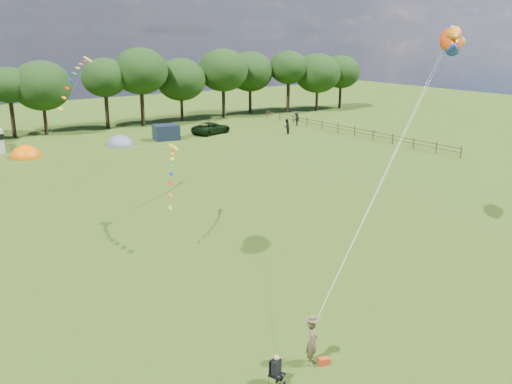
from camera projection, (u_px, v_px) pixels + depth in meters
ground_plane at (359, 319)px, 25.35m from camera, size 180.00×180.00×0.00m
tree_line at (73, 81)px, 69.93m from camera, size 102.98×10.98×10.27m
fence at (346, 129)px, 69.99m from camera, size 0.12×33.12×1.20m
car_d at (211, 128)px, 70.46m from camera, size 5.80×3.76×1.46m
tent_orange at (26, 157)px, 57.53m from camera, size 3.08×3.38×2.41m
tent_greyblue at (121, 145)px, 63.43m from camera, size 3.06×3.35×2.28m
awning_navy at (166, 132)px, 66.60m from camera, size 3.21×2.80×1.75m
kite_flyer at (312, 342)px, 21.70m from camera, size 0.80×0.79×1.85m
camp_chair at (276, 367)px, 20.42m from camera, size 0.64×0.66×1.24m
kite_bag at (324, 361)px, 21.83m from camera, size 0.45×0.37×0.28m
fish_kite at (452, 41)px, 30.92m from camera, size 3.31×3.23×1.96m
streamer_kite_b at (76, 78)px, 37.97m from camera, size 4.28×4.75×3.82m
streamer_kite_c at (172, 165)px, 34.73m from camera, size 3.14×5.01×2.81m
walker_a at (287, 127)px, 70.12m from camera, size 1.07×0.94×1.88m
walker_b at (297, 119)px, 76.43m from camera, size 1.22×0.73×1.77m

